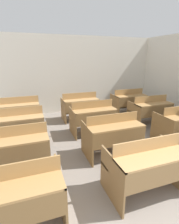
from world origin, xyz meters
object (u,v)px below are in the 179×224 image
at_px(bench_second_left, 15,149).
at_px(bench_back_right, 129,101).
at_px(bench_front_center, 147,165).
at_px(bench_back_left, 20,111).
at_px(bench_third_center, 93,116).
at_px(bench_second_center, 113,134).
at_px(bench_third_right, 150,110).
at_px(bench_front_left, 12,198).
at_px(bench_third_left, 19,125).
at_px(wastepaper_bin, 141,103).
at_px(bench_back_center, 80,106).

xyz_separation_m(bench_second_left, bench_back_right, (3.85, 2.43, 0.00)).
bearing_deg(bench_front_center, bench_back_left, 117.62).
bearing_deg(bench_back_left, bench_third_center, -32.38).
bearing_deg(bench_front_center, bench_second_center, 88.83).
relative_size(bench_front_center, bench_third_right, 1.00).
bearing_deg(bench_third_center, bench_front_left, -128.45).
relative_size(bench_third_left, bench_back_left, 1.00).
distance_m(bench_third_center, wastepaper_bin, 3.55).
xyz_separation_m(bench_front_left, bench_third_left, (0.00, 2.42, 0.00)).
xyz_separation_m(bench_front_left, bench_third_center, (1.92, 2.42, 0.00)).
relative_size(bench_back_left, wastepaper_bin, 3.75).
xyz_separation_m(bench_second_center, wastepaper_bin, (2.98, 3.11, -0.34)).
bearing_deg(bench_third_center, bench_second_left, -148.29).
height_order(bench_second_left, bench_third_center, same).
xyz_separation_m(bench_front_center, bench_third_right, (1.95, 2.41, 0.00)).
bearing_deg(bench_back_right, bench_second_left, -147.70).
distance_m(bench_third_left, bench_back_right, 4.01).
relative_size(bench_third_center, bench_back_left, 1.00).
relative_size(bench_third_right, bench_back_left, 1.00).
xyz_separation_m(bench_front_center, bench_back_left, (-1.90, 3.64, 0.00)).
bearing_deg(bench_back_center, bench_third_left, -147.70).
bearing_deg(bench_front_left, bench_front_center, 0.34).
bearing_deg(bench_front_left, bench_third_right, 32.27).
height_order(bench_third_left, bench_third_center, same).
relative_size(bench_second_center, bench_third_right, 1.00).
xyz_separation_m(bench_front_center, bench_back_center, (0.02, 3.62, 0.00)).
bearing_deg(bench_second_center, bench_third_left, 147.79).
height_order(bench_front_center, bench_back_right, same).
bearing_deg(wastepaper_bin, bench_second_left, -147.82).
distance_m(bench_second_center, bench_back_left, 3.11).
height_order(bench_third_center, bench_back_left, same).
distance_m(bench_second_left, bench_third_right, 4.05).
bearing_deg(bench_front_left, bench_back_right, 43.69).
distance_m(bench_front_center, bench_back_right, 4.12).
relative_size(bench_second_left, bench_third_right, 1.00).
height_order(bench_second_left, bench_third_right, same).
xyz_separation_m(bench_third_left, bench_back_right, (3.82, 1.23, 0.00)).
distance_m(bench_front_center, bench_third_right, 3.10).
relative_size(bench_front_left, bench_back_center, 1.00).
distance_m(bench_third_center, bench_back_right, 2.26).
height_order(bench_second_center, wastepaper_bin, bench_second_center).
relative_size(bench_third_right, bench_back_right, 1.00).
bearing_deg(bench_third_left, bench_back_right, 17.85).
height_order(bench_front_left, bench_back_left, same).
bearing_deg(bench_third_center, bench_back_center, 90.48).
xyz_separation_m(bench_third_left, bench_back_left, (-0.01, 1.23, 0.00)).
bearing_deg(bench_front_center, bench_third_center, 89.29).
bearing_deg(bench_back_right, bench_third_left, -162.15).
bearing_deg(bench_back_center, bench_back_right, 0.66).
height_order(bench_front_center, bench_third_right, same).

